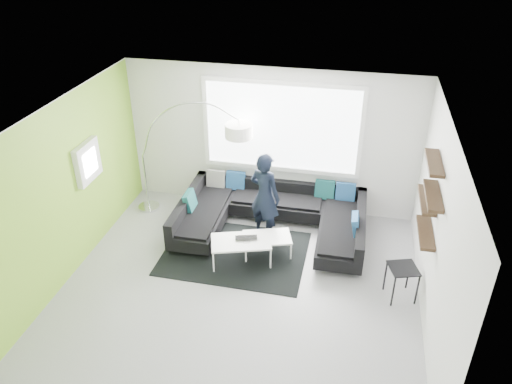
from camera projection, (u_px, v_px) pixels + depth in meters
ground at (241, 285)px, 7.92m from camera, size 5.50×5.50×0.00m
room_shell at (245, 179)px, 7.18m from camera, size 5.54×5.04×2.82m
sectional_sofa at (271, 219)px, 8.99m from camera, size 3.32×2.07×0.71m
rug at (235, 253)px, 8.62m from camera, size 2.45×1.79×0.01m
coffee_table at (254, 247)px, 8.44m from camera, size 1.43×1.08×0.41m
arc_lamp at (143, 156)px, 9.36m from camera, size 2.10×0.54×2.27m
side_table at (401, 282)px, 7.54m from camera, size 0.51×0.51×0.56m
person at (265, 196)px, 8.71m from camera, size 0.89×0.83×1.64m
laptop at (246, 240)px, 8.24m from camera, size 0.49×0.43×0.03m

